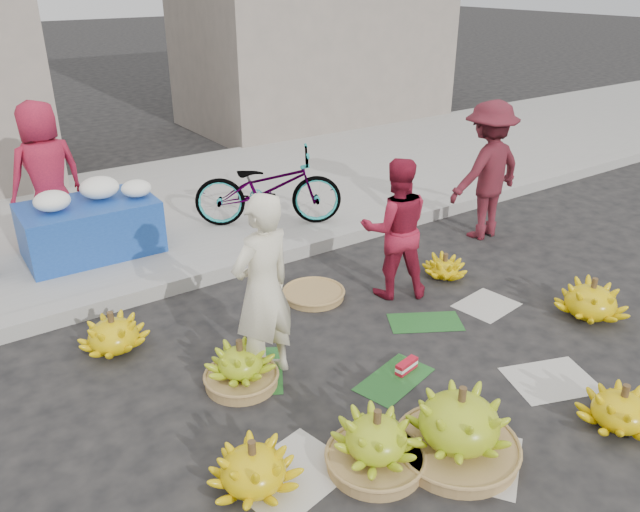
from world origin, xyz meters
TOP-DOWN VIEW (x-y plane):
  - ground at (0.00, 0.00)m, footprint 80.00×80.00m
  - curb at (0.00, 2.20)m, footprint 40.00×0.25m
  - sidewalk at (0.00, 4.30)m, footprint 40.00×4.00m
  - newspaper_scatter at (0.00, -0.80)m, footprint 3.20×1.80m
  - banana_leaves at (-0.10, 0.20)m, footprint 2.00×1.00m
  - banana_bunch_0 at (-1.54, -0.55)m, footprint 0.61×0.61m
  - banana_bunch_1 at (-0.81, -0.83)m, footprint 0.63×0.63m
  - banana_bunch_2 at (-0.30, -1.05)m, footprint 0.80×0.80m
  - banana_bunch_3 at (0.83, -1.50)m, footprint 0.65×0.65m
  - banana_bunch_4 at (2.01, -0.47)m, footprint 0.82×0.82m
  - banana_bunch_5 at (1.49, 0.86)m, footprint 0.42×0.42m
  - banana_bunch_6 at (-1.11, 0.42)m, footprint 0.55×0.55m
  - banana_bunch_7 at (-1.75, 1.46)m, footprint 0.69×0.69m
  - basket_spare at (0.13, 1.27)m, footprint 0.77×0.77m
  - incense_stack at (0.05, -0.17)m, footprint 0.22×0.11m
  - vendor_cream at (-0.88, 0.43)m, footprint 0.61×0.47m
  - vendor_red at (0.82, 0.90)m, footprint 0.83×0.77m
  - man_striped at (2.66, 1.43)m, footprint 1.05×0.63m
  - flower_table at (-1.36, 3.28)m, footprint 1.37×0.88m
  - flower_vendor at (-1.62, 3.76)m, footprint 0.85×0.63m
  - bicycle at (0.62, 2.93)m, footprint 1.38×1.80m

SIDE VIEW (x-z plane):
  - ground at x=0.00m, z-range 0.00..0.00m
  - newspaper_scatter at x=0.00m, z-range 0.00..0.01m
  - banana_leaves at x=-0.10m, z-range 0.00..0.01m
  - basket_spare at x=0.13m, z-range 0.00..0.07m
  - incense_stack at x=0.05m, z-range 0.01..0.09m
  - sidewalk at x=0.00m, z-range 0.00..0.12m
  - curb at x=0.00m, z-range 0.00..0.15m
  - banana_bunch_5 at x=1.49m, z-range -0.02..0.25m
  - banana_bunch_3 at x=0.83m, z-range -0.02..0.32m
  - banana_bunch_0 at x=-1.54m, z-range -0.02..0.33m
  - banana_bunch_7 at x=-1.75m, z-range -0.02..0.34m
  - banana_bunch_6 at x=-1.11m, z-range -0.03..0.36m
  - banana_bunch_4 at x=2.01m, z-range -0.02..0.37m
  - banana_bunch_1 at x=-0.81m, z-range -0.03..0.40m
  - banana_bunch_2 at x=-0.30m, z-range -0.03..0.50m
  - flower_table at x=-1.36m, z-range 0.05..0.84m
  - bicycle at x=0.62m, z-range 0.12..1.03m
  - vendor_red at x=0.82m, z-range 0.00..1.37m
  - vendor_cream at x=-0.88m, z-range 0.00..1.51m
  - man_striped at x=2.66m, z-range 0.00..1.60m
  - flower_vendor at x=-1.62m, z-range 0.12..1.70m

